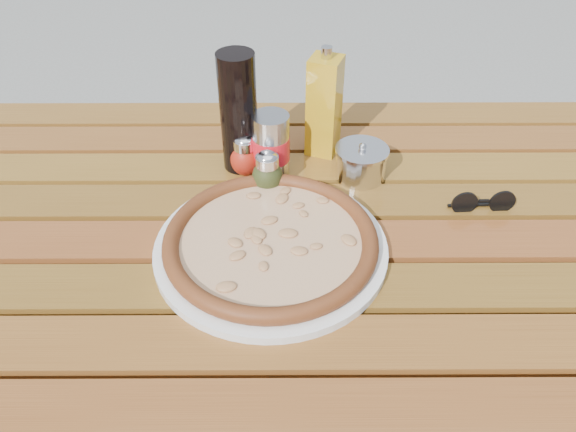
{
  "coord_description": "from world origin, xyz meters",
  "views": [
    {
      "loc": [
        -0.0,
        -0.67,
        1.35
      ],
      "look_at": [
        0.0,
        0.02,
        0.78
      ],
      "focal_mm": 35.0,
      "sensor_mm": 36.0,
      "label": 1
    }
  ],
  "objects_px": {
    "table": "(288,272)",
    "sunglasses": "(483,203)",
    "pizza": "(271,240)",
    "dark_bottle": "(239,113)",
    "parmesan_tin": "(361,162)",
    "plate": "(271,248)",
    "olive_oil_cruet": "(324,106)",
    "soda_can": "(271,146)",
    "oregano_shaker": "(267,173)",
    "pepper_shaker": "(245,156)"
  },
  "relations": [
    {
      "from": "pepper_shaker",
      "to": "soda_can",
      "type": "relative_size",
      "value": 0.68
    },
    {
      "from": "plate",
      "to": "table",
      "type": "bearing_deg",
      "value": 47.9
    },
    {
      "from": "dark_bottle",
      "to": "soda_can",
      "type": "height_order",
      "value": "dark_bottle"
    },
    {
      "from": "oregano_shaker",
      "to": "sunglasses",
      "type": "relative_size",
      "value": 0.75
    },
    {
      "from": "pizza",
      "to": "dark_bottle",
      "type": "bearing_deg",
      "value": 104.07
    },
    {
      "from": "pizza",
      "to": "parmesan_tin",
      "type": "height_order",
      "value": "parmesan_tin"
    },
    {
      "from": "pepper_shaker",
      "to": "dark_bottle",
      "type": "distance_m",
      "value": 0.08
    },
    {
      "from": "table",
      "to": "plate",
      "type": "bearing_deg",
      "value": -132.1
    },
    {
      "from": "plate",
      "to": "parmesan_tin",
      "type": "relative_size",
      "value": 3.38
    },
    {
      "from": "plate",
      "to": "pizza",
      "type": "bearing_deg",
      "value": 90.0
    },
    {
      "from": "dark_bottle",
      "to": "table",
      "type": "bearing_deg",
      "value": -67.47
    },
    {
      "from": "pepper_shaker",
      "to": "oregano_shaker",
      "type": "bearing_deg",
      "value": -52.6
    },
    {
      "from": "pepper_shaker",
      "to": "dark_bottle",
      "type": "height_order",
      "value": "dark_bottle"
    },
    {
      "from": "olive_oil_cruet",
      "to": "parmesan_tin",
      "type": "height_order",
      "value": "olive_oil_cruet"
    },
    {
      "from": "plate",
      "to": "soda_can",
      "type": "bearing_deg",
      "value": 90.82
    },
    {
      "from": "dark_bottle",
      "to": "soda_can",
      "type": "distance_m",
      "value": 0.08
    },
    {
      "from": "table",
      "to": "pepper_shaker",
      "type": "xyz_separation_m",
      "value": [
        -0.08,
        0.18,
        0.11
      ]
    },
    {
      "from": "dark_bottle",
      "to": "olive_oil_cruet",
      "type": "relative_size",
      "value": 1.05
    },
    {
      "from": "pepper_shaker",
      "to": "plate",
      "type": "bearing_deg",
      "value": -76.62
    },
    {
      "from": "dark_bottle",
      "to": "parmesan_tin",
      "type": "relative_size",
      "value": 2.07
    },
    {
      "from": "plate",
      "to": "sunglasses",
      "type": "bearing_deg",
      "value": 15.9
    },
    {
      "from": "pepper_shaker",
      "to": "parmesan_tin",
      "type": "height_order",
      "value": "pepper_shaker"
    },
    {
      "from": "dark_bottle",
      "to": "sunglasses",
      "type": "relative_size",
      "value": 2.0
    },
    {
      "from": "pepper_shaker",
      "to": "olive_oil_cruet",
      "type": "bearing_deg",
      "value": 27.68
    },
    {
      "from": "pizza",
      "to": "dark_bottle",
      "type": "height_order",
      "value": "dark_bottle"
    },
    {
      "from": "pepper_shaker",
      "to": "oregano_shaker",
      "type": "xyz_separation_m",
      "value": [
        0.04,
        -0.05,
        0.0
      ]
    },
    {
      "from": "parmesan_tin",
      "to": "plate",
      "type": "bearing_deg",
      "value": -128.46
    },
    {
      "from": "table",
      "to": "parmesan_tin",
      "type": "distance_m",
      "value": 0.24
    },
    {
      "from": "olive_oil_cruet",
      "to": "parmesan_tin",
      "type": "xyz_separation_m",
      "value": [
        0.06,
        -0.09,
        -0.07
      ]
    },
    {
      "from": "dark_bottle",
      "to": "olive_oil_cruet",
      "type": "distance_m",
      "value": 0.16
    },
    {
      "from": "pizza",
      "to": "dark_bottle",
      "type": "distance_m",
      "value": 0.26
    },
    {
      "from": "soda_can",
      "to": "parmesan_tin",
      "type": "distance_m",
      "value": 0.16
    },
    {
      "from": "table",
      "to": "soda_can",
      "type": "bearing_deg",
      "value": 99.35
    },
    {
      "from": "sunglasses",
      "to": "table",
      "type": "bearing_deg",
      "value": -170.56
    },
    {
      "from": "dark_bottle",
      "to": "sunglasses",
      "type": "xyz_separation_m",
      "value": [
        0.41,
        -0.14,
        -0.09
      ]
    },
    {
      "from": "soda_can",
      "to": "oregano_shaker",
      "type": "bearing_deg",
      "value": -95.83
    },
    {
      "from": "table",
      "to": "plate",
      "type": "distance_m",
      "value": 0.09
    },
    {
      "from": "table",
      "to": "pizza",
      "type": "relative_size",
      "value": 3.13
    },
    {
      "from": "plate",
      "to": "pizza",
      "type": "distance_m",
      "value": 0.02
    },
    {
      "from": "table",
      "to": "oregano_shaker",
      "type": "distance_m",
      "value": 0.17
    },
    {
      "from": "plate",
      "to": "parmesan_tin",
      "type": "height_order",
      "value": "parmesan_tin"
    },
    {
      "from": "soda_can",
      "to": "olive_oil_cruet",
      "type": "distance_m",
      "value": 0.13
    },
    {
      "from": "table",
      "to": "sunglasses",
      "type": "distance_m",
      "value": 0.35
    },
    {
      "from": "oregano_shaker",
      "to": "sunglasses",
      "type": "height_order",
      "value": "oregano_shaker"
    },
    {
      "from": "pizza",
      "to": "pepper_shaker",
      "type": "relative_size",
      "value": 5.45
    },
    {
      "from": "plate",
      "to": "sunglasses",
      "type": "relative_size",
      "value": 3.28
    },
    {
      "from": "dark_bottle",
      "to": "sunglasses",
      "type": "height_order",
      "value": "dark_bottle"
    },
    {
      "from": "table",
      "to": "pepper_shaker",
      "type": "bearing_deg",
      "value": 112.99
    },
    {
      "from": "olive_oil_cruet",
      "to": "sunglasses",
      "type": "xyz_separation_m",
      "value": [
        0.26,
        -0.19,
        -0.08
      ]
    },
    {
      "from": "plate",
      "to": "dark_bottle",
      "type": "bearing_deg",
      "value": 104.07
    }
  ]
}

